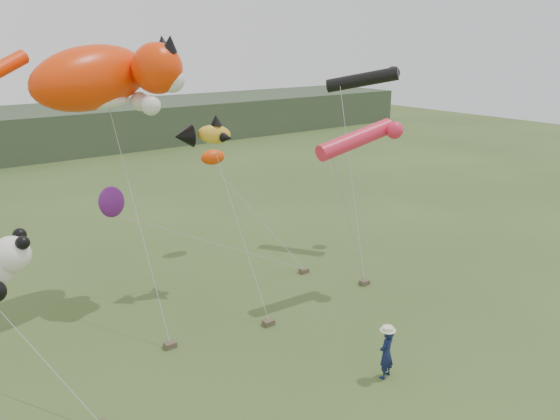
% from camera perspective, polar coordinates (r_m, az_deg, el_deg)
% --- Properties ---
extents(ground, '(120.00, 120.00, 0.00)m').
position_cam_1_polar(ground, '(18.68, 7.54, -16.33)').
color(ground, '#385123').
rests_on(ground, ground).
extents(festival_attendant, '(0.70, 0.54, 1.71)m').
position_cam_1_polar(festival_attendant, '(18.12, 11.05, -14.49)').
color(festival_attendant, '#111B42').
rests_on(festival_attendant, ground).
extents(sandbag_anchors, '(12.99, 5.17, 0.20)m').
position_cam_1_polar(sandbag_anchors, '(21.26, -2.44, -11.39)').
color(sandbag_anchors, brown).
rests_on(sandbag_anchors, ground).
extents(cat_kite, '(6.91, 4.15, 3.05)m').
position_cam_1_polar(cat_kite, '(21.99, -17.64, 13.13)').
color(cat_kite, '#F73404').
rests_on(cat_kite, ground).
extents(fish_kite, '(2.46, 1.62, 1.24)m').
position_cam_1_polar(fish_kite, '(22.40, -8.04, 7.83)').
color(fish_kite, gold).
rests_on(fish_kite, ground).
extents(tube_kites, '(8.40, 6.93, 3.25)m').
position_cam_1_polar(tube_kites, '(25.01, 8.94, 10.79)').
color(tube_kites, black).
rests_on(tube_kites, ground).
extents(misc_kites, '(7.13, 2.78, 1.79)m').
position_cam_1_polar(misc_kites, '(24.69, -12.53, 2.99)').
color(misc_kites, '#F24106').
rests_on(misc_kites, ground).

